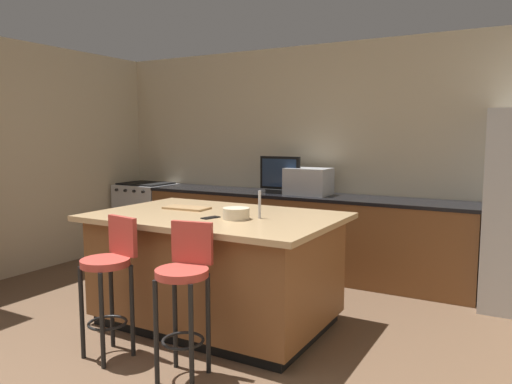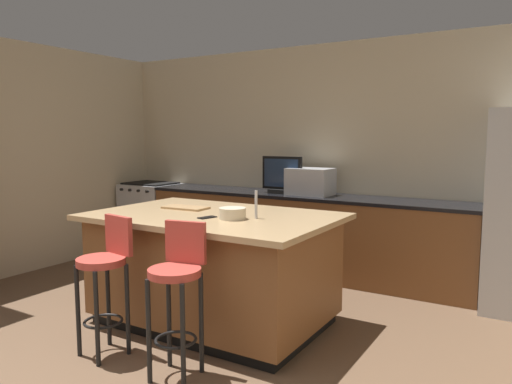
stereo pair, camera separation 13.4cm
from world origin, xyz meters
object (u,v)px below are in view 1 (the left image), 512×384
object	(u,v)px
kitchen_island	(216,268)
bar_stool_right	(185,286)
tv_monitor	(280,176)
cutting_board	(187,208)
bar_stool_left	(110,274)
range_oven	(147,216)
cell_phone	(211,218)
fruit_bowl	(236,213)
microwave	(308,181)

from	to	relation	value
kitchen_island	bar_stool_right	distance (m)	0.94
tv_monitor	cutting_board	distance (m)	1.58
tv_monitor	bar_stool_left	world-z (taller)	tv_monitor
range_oven	cell_phone	bearing A→B (deg)	-38.55
cell_phone	kitchen_island	bearing A→B (deg)	126.15
bar_stool_left	fruit_bowl	bearing A→B (deg)	62.19
tv_monitor	cell_phone	bearing A→B (deg)	-80.04
tv_monitor	bar_stool_right	distance (m)	2.66
microwave	cutting_board	world-z (taller)	microwave
cutting_board	bar_stool_right	bearing A→B (deg)	-53.45
tv_monitor	bar_stool_right	world-z (taller)	tv_monitor
kitchen_island	cutting_board	size ratio (longest dim) A/B	5.05
range_oven	bar_stool_right	bearing A→B (deg)	-44.24
fruit_bowl	cutting_board	distance (m)	0.70
bar_stool_left	bar_stool_right	distance (m)	0.65
range_oven	microwave	size ratio (longest dim) A/B	1.93
kitchen_island	cutting_board	world-z (taller)	cutting_board
range_oven	cutting_board	distance (m)	2.57
kitchen_island	range_oven	size ratio (longest dim) A/B	2.15
range_oven	bar_stool_left	distance (m)	3.31
bar_stool_left	cell_phone	xyz separation A→B (m)	(0.38, 0.70, 0.33)
bar_stool_left	bar_stool_right	bearing A→B (deg)	10.85
range_oven	fruit_bowl	distance (m)	3.23
kitchen_island	fruit_bowl	world-z (taller)	fruit_bowl
fruit_bowl	cell_phone	bearing A→B (deg)	-163.49
bar_stool_right	cutting_board	xyz separation A→B (m)	(-0.72, 0.98, 0.32)
fruit_bowl	cell_phone	distance (m)	0.21
kitchen_island	range_oven	world-z (taller)	range_oven
bar_stool_right	range_oven	bearing A→B (deg)	125.51
tv_monitor	cell_phone	size ratio (longest dim) A/B	3.25
microwave	tv_monitor	world-z (taller)	tv_monitor
cell_phone	cutting_board	distance (m)	0.54
tv_monitor	bar_stool_left	size ratio (longest dim) A/B	0.49
bar_stool_left	kitchen_island	bearing A→B (deg)	80.24
tv_monitor	fruit_bowl	size ratio (longest dim) A/B	2.34
kitchen_island	tv_monitor	size ratio (longest dim) A/B	4.09
cell_phone	microwave	bearing A→B (deg)	104.20
range_oven	cutting_board	xyz separation A→B (m)	(1.94, -1.62, 0.47)
fruit_bowl	cutting_board	bearing A→B (deg)	160.55
tv_monitor	fruit_bowl	world-z (taller)	tv_monitor
range_oven	bar_stool_right	world-z (taller)	bar_stool_right
bar_stool_right	cell_phone	distance (m)	0.80
microwave	tv_monitor	xyz separation A→B (m)	(-0.33, -0.05, 0.05)
tv_monitor	bar_stool_right	xyz separation A→B (m)	(0.59, -2.55, -0.49)
bar_stool_left	tv_monitor	bearing A→B (deg)	98.32
kitchen_island	tv_monitor	world-z (taller)	tv_monitor
microwave	cutting_board	bearing A→B (deg)	-105.85
range_oven	bar_stool_left	bearing A→B (deg)	-52.29
cell_phone	fruit_bowl	bearing A→B (deg)	30.86
tv_monitor	bar_stool_left	bearing A→B (deg)	-91.16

